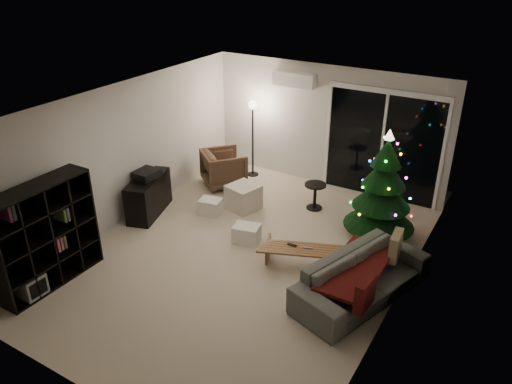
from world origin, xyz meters
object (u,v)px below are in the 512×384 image
coffee_table (300,259)px  bookshelf (36,232)px  sofa (362,278)px  christmas_tree (383,185)px  media_cabinet (149,196)px  armchair (224,168)px

coffee_table → bookshelf: bearing=-167.8°
bookshelf → sofa: bearing=9.5°
sofa → coffee_table: size_ratio=1.82×
bookshelf → christmas_tree: (3.97, 3.77, 0.18)m
media_cabinet → coffee_table: size_ratio=0.96×
armchair → sofa: 4.33m
media_cabinet → bookshelf: bearing=-107.8°
bookshelf → media_cabinet: bearing=74.2°
coffee_table → armchair: bearing=123.0°
media_cabinet → armchair: 1.82m
media_cabinet → christmas_tree: bearing=1.6°
armchair → coffee_table: size_ratio=0.69×
media_cabinet → sofa: (4.30, -0.34, -0.04)m
armchair → sofa: (3.79, -2.09, -0.06)m
media_cabinet → coffee_table: bearing=-21.0°
bookshelf → media_cabinet: bookshelf is taller
bookshelf → sofa: bookshelf is taller
bookshelf → media_cabinet: (0.00, 2.37, -0.44)m
christmas_tree → bookshelf: bearing=-136.5°
sofa → christmas_tree: bearing=29.2°
bookshelf → sofa: (4.30, 2.03, -0.48)m
bookshelf → coffee_table: (3.25, 2.19, -0.61)m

